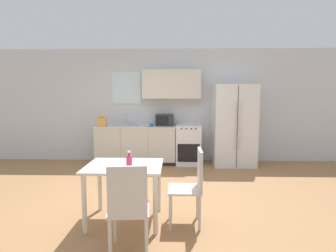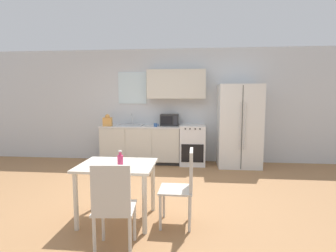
# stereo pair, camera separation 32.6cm
# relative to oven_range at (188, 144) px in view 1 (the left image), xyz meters

# --- Properties ---
(ground_plane) EXTENTS (12.00, 12.00, 0.00)m
(ground_plane) POSITION_rel_oven_range_xyz_m (-0.77, -2.07, -0.46)
(ground_plane) COLOR #9E7047
(wall_back) EXTENTS (12.00, 0.38, 2.70)m
(wall_back) POSITION_rel_oven_range_xyz_m (-0.73, 0.31, 0.96)
(wall_back) COLOR silver
(wall_back) RESTS_ON ground_plane
(kitchen_counter) EXTENTS (1.87, 0.60, 0.89)m
(kitchen_counter) POSITION_rel_oven_range_xyz_m (-1.22, 0.02, -0.01)
(kitchen_counter) COLOR #333333
(kitchen_counter) RESTS_ON ground_plane
(oven_range) EXTENTS (0.57, 0.64, 0.91)m
(oven_range) POSITION_rel_oven_range_xyz_m (0.00, 0.00, 0.00)
(oven_range) COLOR white
(oven_range) RESTS_ON ground_plane
(refrigerator) EXTENTS (0.93, 0.78, 1.83)m
(refrigerator) POSITION_rel_oven_range_xyz_m (1.03, -0.06, 0.46)
(refrigerator) COLOR silver
(refrigerator) RESTS_ON ground_plane
(kitchen_sink) EXTENTS (0.60, 0.45, 0.27)m
(kitchen_sink) POSITION_rel_oven_range_xyz_m (-1.47, 0.03, 0.45)
(kitchen_sink) COLOR #B7BABC
(kitchen_sink) RESTS_ON kitchen_counter
(microwave) EXTENTS (0.42, 0.31, 0.27)m
(microwave) POSITION_rel_oven_range_xyz_m (-0.55, 0.12, 0.56)
(microwave) COLOR #282828
(microwave) RESTS_ON kitchen_counter
(coffee_mug) EXTENTS (0.11, 0.08, 0.08)m
(coffee_mug) POSITION_rel_oven_range_xyz_m (-0.84, -0.16, 0.47)
(coffee_mug) COLOR #335999
(coffee_mug) RESTS_ON kitchen_counter
(grocery_bag_0) EXTENTS (0.22, 0.20, 0.28)m
(grocery_bag_0) POSITION_rel_oven_range_xyz_m (-1.98, -0.11, 0.55)
(grocery_bag_0) COLOR #DB994C
(grocery_bag_0) RESTS_ON kitchen_counter
(dining_table) EXTENTS (0.93, 0.74, 0.72)m
(dining_table) POSITION_rel_oven_range_xyz_m (-0.93, -2.90, 0.14)
(dining_table) COLOR beige
(dining_table) RESTS_ON ground_plane
(dining_chair_near) EXTENTS (0.44, 0.44, 0.93)m
(dining_chair_near) POSITION_rel_oven_range_xyz_m (-0.75, -3.65, 0.08)
(dining_chair_near) COLOR beige
(dining_chair_near) RESTS_ON ground_plane
(dining_chair_side) EXTENTS (0.40, 0.40, 0.93)m
(dining_chair_side) POSITION_rel_oven_range_xyz_m (-0.09, -2.96, 0.08)
(dining_chair_side) COLOR beige
(dining_chair_side) RESTS_ON ground_plane
(drink_bottle) EXTENTS (0.07, 0.07, 0.20)m
(drink_bottle) POSITION_rel_oven_range_xyz_m (-0.85, -3.04, 0.35)
(drink_bottle) COLOR #DB386B
(drink_bottle) RESTS_ON dining_table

